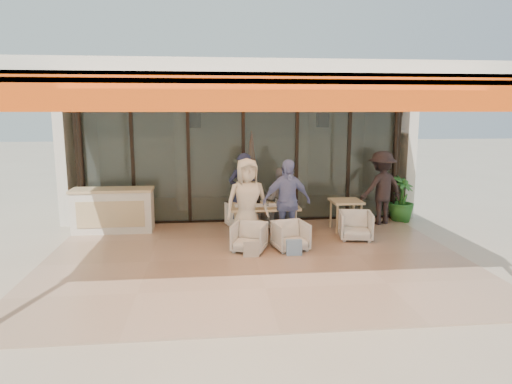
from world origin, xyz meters
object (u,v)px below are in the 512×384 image
chair_near_left (249,236)px  standing_woman (381,188)px  diner_periwinkle (287,202)px  diner_grey (280,200)px  dining_table (264,208)px  chair_far_left (242,214)px  diner_cream (247,202)px  side_table (346,205)px  chair_near_right (291,235)px  host_counter (113,210)px  potted_palm (402,199)px  diner_navy (244,194)px  chair_far_right (277,212)px  side_chair (356,224)px

chair_near_left → standing_woman: standing_woman is taller
diner_periwinkle → diner_grey: bearing=79.0°
dining_table → chair_far_left: dining_table is taller
diner_cream → side_table: 2.55m
chair_near_right → side_table: 2.08m
host_counter → potted_palm: size_ratio=1.59×
chair_near_right → standing_woman: (2.61, 1.89, 0.59)m
diner_grey → diner_periwinkle: (0.00, -0.90, 0.14)m
chair_near_right → chair_near_left: bearing=167.6°
chair_far_left → side_table: bearing=147.9°
host_counter → chair_near_right: (3.85, -1.79, -0.20)m
chair_near_left → diner_navy: diner_navy is taller
diner_grey → diner_cream: diner_cream is taller
side_table → chair_near_left: bearing=-150.7°
chair_far_right → diner_cream: bearing=40.1°
potted_palm → side_chair: bearing=-137.6°
standing_woman → diner_navy: bearing=-8.7°
chair_near_right → potted_palm: bearing=21.0°
standing_woman → side_table: bearing=10.6°
chair_far_left → chair_far_right: chair_far_right is taller
chair_far_left → side_table: side_table is taller
chair_far_left → dining_table: bearing=94.6°
diner_navy → chair_near_left: bearing=93.9°
dining_table → chair_far_left: bearing=113.6°
dining_table → diner_navy: size_ratio=0.80×
diner_periwinkle → diner_navy: bearing=122.0°
chair_far_left → potted_palm: potted_palm is taller
host_counter → chair_near_left: (3.01, -1.79, -0.20)m
chair_far_right → side_chair: chair_far_right is taller
diner_grey → potted_palm: 3.35m
diner_navy → diner_grey: bearing=-176.1°
chair_far_left → chair_near_left: (0.00, -1.90, -0.02)m
diner_grey → chair_far_left: bearing=-16.0°
diner_navy → side_chair: size_ratio=2.65×
side_chair → standing_woman: 1.77m
dining_table → side_table: 2.02m
chair_far_right → potted_palm: potted_palm is taller
chair_far_left → standing_woman: bearing=160.9°
diner_navy → side_chair: (2.39, -0.81, -0.58)m
diner_grey → chair_far_right: bearing=-75.3°
chair_near_left → standing_woman: (3.45, 1.89, 0.59)m
chair_near_right → diner_cream: diner_cream is taller
chair_near_left → chair_far_right: bearing=86.3°
host_counter → chair_near_left: host_counter is taller
chair_near_left → diner_grey: (0.84, 1.40, 0.43)m
dining_table → chair_far_left: size_ratio=2.17×
chair_near_left → chair_near_right: size_ratio=0.99×
chair_far_left → side_chair: (2.39, -1.31, 0.01)m
chair_far_right → chair_near_left: size_ratio=1.13×
standing_woman → potted_palm: (0.65, 0.26, -0.34)m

